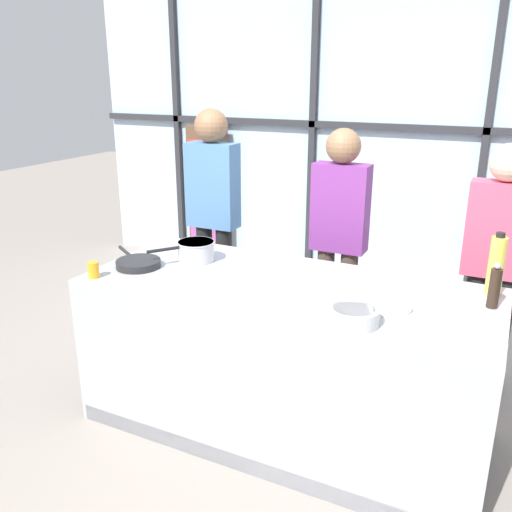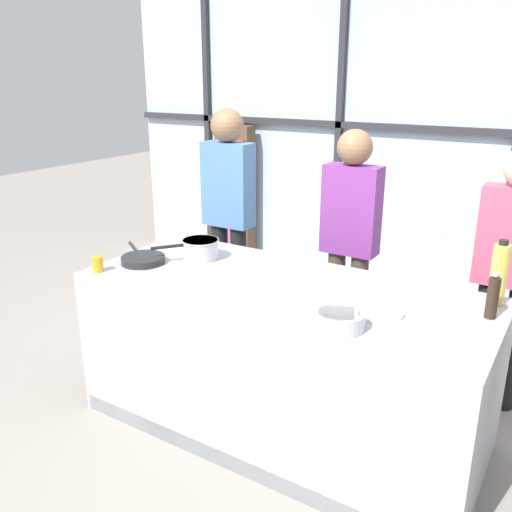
{
  "view_description": "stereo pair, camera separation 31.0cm",
  "coord_description": "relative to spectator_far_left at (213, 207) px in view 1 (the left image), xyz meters",
  "views": [
    {
      "loc": [
        1.06,
        -2.54,
        1.99
      ],
      "look_at": [
        -0.23,
        0.1,
        1.0
      ],
      "focal_mm": 38.0,
      "sensor_mm": 36.0,
      "label": 1
    },
    {
      "loc": [
        1.33,
        -2.39,
        1.99
      ],
      "look_at": [
        -0.23,
        0.1,
        1.0
      ],
      "focal_mm": 38.0,
      "sensor_mm": 36.0,
      "label": 2
    }
  ],
  "objects": [
    {
      "name": "mixing_bowl",
      "position": [
        1.47,
        -1.24,
        -0.09
      ],
      "size": [
        0.24,
        0.24,
        0.08
      ],
      "color": "silver",
      "rests_on": "demo_island"
    },
    {
      "name": "back_window_wall",
      "position": [
        1.0,
        1.54,
        0.37
      ],
      "size": [
        6.4,
        0.1,
        2.8
      ],
      "color": "silver",
      "rests_on": "ground_plane"
    },
    {
      "name": "demo_island",
      "position": [
        1.0,
        -0.93,
        -0.58
      ],
      "size": [
        2.24,
        0.96,
        0.9
      ],
      "color": "#A8AAB2",
      "rests_on": "ground_plane"
    },
    {
      "name": "oil_bottle",
      "position": [
        2.02,
        -0.57,
        0.03
      ],
      "size": [
        0.08,
        0.08,
        0.33
      ],
      "color": "#E0CC4C",
      "rests_on": "demo_island"
    },
    {
      "name": "white_plate",
      "position": [
        1.55,
        -0.99,
        -0.12
      ],
      "size": [
        0.26,
        0.26,
        0.01
      ],
      "primitive_type": "cylinder",
      "color": "white",
      "rests_on": "demo_island"
    },
    {
      "name": "frying_pan",
      "position": [
        0.09,
        -1.05,
        -0.11
      ],
      "size": [
        0.43,
        0.33,
        0.04
      ],
      "color": "#232326",
      "rests_on": "demo_island"
    },
    {
      "name": "spectator_center_left",
      "position": [
        1.0,
        -0.0,
        -0.06
      ],
      "size": [
        0.38,
        0.23,
        1.66
      ],
      "rotation": [
        0.0,
        0.0,
        3.14
      ],
      "color": "#47382D",
      "rests_on": "ground_plane"
    },
    {
      "name": "bookshelf",
      "position": [
        -0.86,
        1.36,
        -0.28
      ],
      "size": [
        0.4,
        0.19,
        1.49
      ],
      "color": "brown",
      "rests_on": "ground_plane"
    },
    {
      "name": "spectator_far_left",
      "position": [
        0.0,
        0.0,
        0.0
      ],
      "size": [
        0.39,
        0.25,
        1.76
      ],
      "rotation": [
        0.0,
        0.0,
        3.14
      ],
      "color": "black",
      "rests_on": "ground_plane"
    },
    {
      "name": "saucepan",
      "position": [
        0.35,
        -0.8,
        -0.07
      ],
      "size": [
        0.31,
        0.37,
        0.12
      ],
      "color": "silver",
      "rests_on": "demo_island"
    },
    {
      "name": "spectator_center_right",
      "position": [
        2.0,
        -0.0,
        -0.1
      ],
      "size": [
        0.38,
        0.23,
        1.61
      ],
      "rotation": [
        0.0,
        0.0,
        3.14
      ],
      "color": "black",
      "rests_on": "ground_plane"
    },
    {
      "name": "ground_plane",
      "position": [
        1.0,
        -0.92,
        -1.03
      ],
      "size": [
        18.0,
        18.0,
        0.0
      ],
      "primitive_type": "plane",
      "color": "gray"
    },
    {
      "name": "pepper_grinder",
      "position": [
        2.03,
        -0.76,
        -0.03
      ],
      "size": [
        0.05,
        0.05,
        0.23
      ],
      "color": "#332319",
      "rests_on": "demo_island"
    },
    {
      "name": "juice_glass_near",
      "position": [
        -0.02,
        -1.3,
        -0.09
      ],
      "size": [
        0.06,
        0.06,
        0.09
      ],
      "primitive_type": "cylinder",
      "color": "orange",
      "rests_on": "demo_island"
    }
  ]
}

